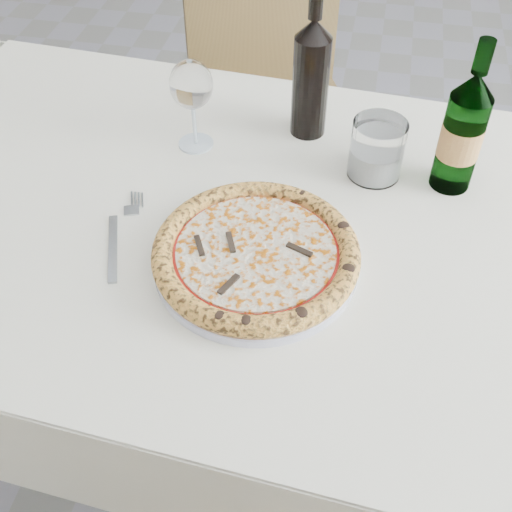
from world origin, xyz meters
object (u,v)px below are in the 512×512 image
(dining_table, at_px, (268,261))
(wine_bottle, at_px, (311,77))
(chair_far, at_px, (270,81))
(plate, at_px, (256,261))
(wine_glass, at_px, (191,87))
(beer_bottle, at_px, (463,132))
(pizza, at_px, (256,253))
(tumbler, at_px, (376,153))

(dining_table, bearing_deg, wine_bottle, 83.83)
(chair_far, distance_m, wine_bottle, 0.64)
(plate, relative_size, wine_glass, 1.82)
(beer_bottle, xyz_separation_m, wine_bottle, (-0.25, 0.10, 0.01))
(plate, relative_size, wine_bottle, 1.14)
(dining_table, height_order, wine_glass, wine_glass)
(plate, height_order, pizza, pizza)
(tumbler, bearing_deg, chair_far, 114.43)
(wine_glass, bearing_deg, wine_bottle, 22.95)
(wine_glass, relative_size, tumbler, 1.63)
(dining_table, xyz_separation_m, chair_far, (-0.13, 0.77, -0.13))
(chair_far, relative_size, wine_bottle, 3.64)
(tumbler, height_order, beer_bottle, beer_bottle)
(tumbler, bearing_deg, plate, -121.64)
(beer_bottle, bearing_deg, dining_table, -152.49)
(chair_far, distance_m, pizza, 0.92)
(plate, height_order, tumbler, tumbler)
(dining_table, relative_size, pizza, 4.86)
(chair_far, relative_size, beer_bottle, 3.68)
(wine_glass, bearing_deg, dining_table, -46.24)
(wine_glass, xyz_separation_m, beer_bottle, (0.44, -0.02, -0.01))
(wine_bottle, bearing_deg, wine_glass, -157.05)
(plate, bearing_deg, tumbler, 58.36)
(dining_table, height_order, plate, plate)
(tumbler, bearing_deg, dining_table, -136.09)
(chair_far, distance_m, tumbler, 0.74)
(dining_table, xyz_separation_m, wine_glass, (-0.16, 0.17, 0.21))
(plate, bearing_deg, dining_table, 90.00)
(chair_far, height_order, wine_bottle, wine_bottle)
(plate, xyz_separation_m, pizza, (-0.00, 0.00, 0.02))
(dining_table, relative_size, tumbler, 14.57)
(pizza, bearing_deg, beer_bottle, 41.47)
(pizza, bearing_deg, tumbler, 58.35)
(pizza, height_order, wine_glass, wine_glass)
(chair_far, height_order, plate, chair_far)
(wine_glass, height_order, wine_bottle, wine_bottle)
(wine_bottle, bearing_deg, beer_bottle, -22.43)
(tumbler, xyz_separation_m, beer_bottle, (0.12, -0.00, 0.06))
(plate, bearing_deg, chair_far, 98.66)
(dining_table, distance_m, tumbler, 0.25)
(plate, distance_m, beer_bottle, 0.38)
(tumbler, relative_size, wine_bottle, 0.39)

